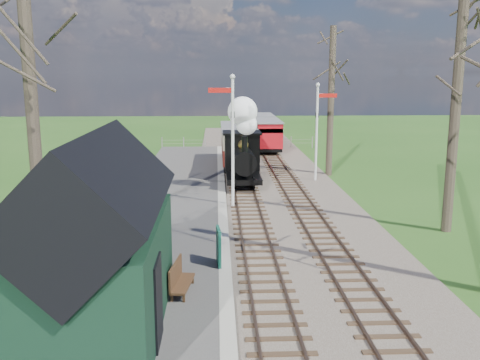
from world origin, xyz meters
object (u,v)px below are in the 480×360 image
(red_carriage_b, at_px, (262,128))
(semaphore_far, at_px, (318,125))
(red_carriage_a, at_px, (268,135))
(bench, at_px, (179,278))
(person, at_px, (147,313))
(station_shed, at_px, (98,244))
(semaphore_near, at_px, (231,132))
(locomotive, at_px, (243,148))
(sign_board, at_px, (219,247))
(coach, at_px, (238,144))

(red_carriage_b, bearing_deg, semaphore_far, -84.10)
(red_carriage_a, relative_size, red_carriage_b, 1.00)
(red_carriage_b, xyz_separation_m, bench, (-5.13, -33.28, -0.83))
(bench, bearing_deg, red_carriage_a, 79.53)
(bench, relative_size, person, 1.08)
(station_shed, distance_m, red_carriage_b, 35.84)
(red_carriage_a, height_order, red_carriage_b, same)
(semaphore_near, bearing_deg, person, -100.01)
(locomotive, xyz_separation_m, red_carriage_a, (2.61, 13.02, -0.79))
(locomotive, distance_m, person, 17.91)
(station_shed, height_order, semaphore_near, semaphore_near)
(red_carriage_b, relative_size, sign_board, 4.01)
(locomotive, height_order, red_carriage_a, locomotive)
(coach, distance_m, red_carriage_a, 7.43)
(red_carriage_a, xyz_separation_m, person, (-5.66, -30.62, -0.51))
(coach, height_order, red_carriage_a, coach)
(red_carriage_b, height_order, sign_board, red_carriage_b)
(coach, xyz_separation_m, sign_board, (-1.39, -18.69, -0.82))
(coach, bearing_deg, locomotive, -90.11)
(semaphore_far, distance_m, coach, 6.65)
(semaphore_far, xyz_separation_m, red_carriage_a, (-1.77, 11.66, -1.91))
(semaphore_near, distance_m, person, 13.44)
(station_shed, distance_m, coach, 23.12)
(bench, bearing_deg, semaphore_far, 66.81)
(person, bearing_deg, locomotive, 0.42)
(coach, distance_m, sign_board, 18.76)
(station_shed, distance_m, locomotive, 17.18)
(sign_board, bearing_deg, station_shed, -125.90)
(locomotive, height_order, bench, locomotive)
(sign_board, bearing_deg, semaphore_near, 85.57)
(sign_board, distance_m, person, 5.25)
(person, bearing_deg, sign_board, -8.30)
(semaphore_far, height_order, person, semaphore_far)
(semaphore_far, xyz_separation_m, person, (-7.43, -18.96, -2.42))
(locomotive, distance_m, red_carriage_b, 18.72)
(red_carriage_a, bearing_deg, red_carriage_b, 90.00)
(red_carriage_a, bearing_deg, station_shed, -103.09)
(station_shed, bearing_deg, bench, 46.82)
(bench, bearing_deg, coach, 83.07)
(locomotive, height_order, person, locomotive)
(semaphore_far, xyz_separation_m, coach, (-4.37, 4.71, -1.72))
(bench, bearing_deg, sign_board, 61.86)
(semaphore_far, distance_m, person, 20.51)
(semaphore_far, height_order, locomotive, semaphore_far)
(sign_board, distance_m, bench, 2.43)
(person, bearing_deg, semaphore_far, -11.16)
(sign_board, height_order, person, person)
(semaphore_near, distance_m, semaphore_far, 7.91)
(station_shed, height_order, semaphore_far, semaphore_far)
(red_carriage_b, relative_size, person, 3.36)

